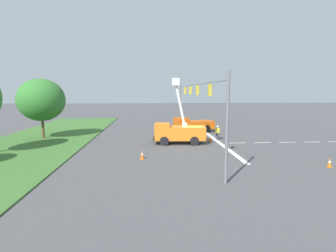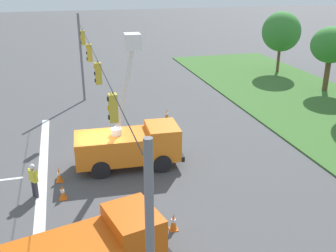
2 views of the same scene
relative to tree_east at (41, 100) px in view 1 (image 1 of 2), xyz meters
The scene contains 14 objects.
ground_plane 19.29m from the tree_east, 102.94° to the right, with size 200.00×200.00×0.00m, color #4C4C4F.
grass_verge 6.37m from the tree_east, behind, with size 56.00×12.00×0.10m, color #3D6B2D.
lane_markings 23.67m from the tree_east, 100.40° to the right, with size 17.60×15.25×0.01m.
signal_gantry 18.68m from the tree_east, 103.00° to the right, with size 26.20×0.33×7.20m.
tree_east is the anchor object (origin of this frame).
utility_truck_bucket_lift 17.35m from the tree_east, 103.74° to the right, with size 2.65×5.93×7.35m.
utility_truck_support_near 20.20m from the tree_east, 77.94° to the right, with size 3.65×6.19×2.14m.
road_worker 21.98m from the tree_east, 95.26° to the right, with size 0.54×0.44×1.77m.
traffic_cone_foreground_left 20.81m from the tree_east, 94.06° to the right, with size 0.36×0.36×0.75m.
traffic_cone_foreground_right 16.57m from the tree_east, 81.77° to the right, with size 0.36×0.36×0.79m.
traffic_cone_mid_left 17.15m from the tree_east, 130.32° to the right, with size 0.36×0.36×0.83m.
traffic_cone_mid_right 21.14m from the tree_east, 98.96° to the right, with size 0.36×0.36×0.81m.
traffic_cone_near_bucket 31.14m from the tree_east, 117.29° to the right, with size 0.36×0.36×0.77m.
traffic_cone_lane_edge_a 17.73m from the tree_east, 86.34° to the right, with size 0.36×0.36×0.63m.
Camera 1 is at (-29.01, 4.79, 5.95)m, focal length 28.00 mm.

